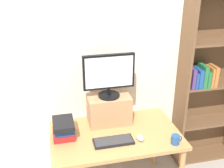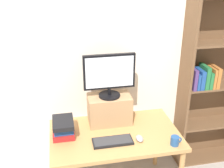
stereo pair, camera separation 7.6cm
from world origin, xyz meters
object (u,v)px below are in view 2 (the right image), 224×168
Objects in this scene: keyboard at (113,141)px; computer_mouse at (140,138)px; desk at (115,140)px; riser_box at (109,109)px; coffee_mug at (175,141)px; bookshelf_unit at (213,84)px; computer_monitor at (109,75)px; book_stack at (63,128)px.

keyboard is 3.50× the size of computer_mouse.
desk is at bearing 70.26° from keyboard.
riser_box is 0.71m from coffee_mug.
desk is 0.27m from computer_mouse.
desk is 1.28m from bookshelf_unit.
coffee_mug reaches higher than keyboard.
desk is 2.90× the size of riser_box.
coffee_mug is at bearing -15.02° from keyboard.
computer_monitor is 0.62m from keyboard.
desk is at bearing -7.08° from book_stack.
coffee_mug is (0.54, -0.14, 0.03)m from keyboard.
riser_box reaches higher than coffee_mug.
coffee_mug is (0.29, -0.13, 0.03)m from computer_mouse.
riser_box is (-1.19, -0.14, -0.12)m from bookshelf_unit.
book_stack is (-0.68, 0.21, 0.07)m from computer_mouse.
riser_box is (-0.01, 0.22, 0.22)m from desk.
computer_monitor reaches higher than keyboard.
computer_mouse is (-0.98, -0.51, -0.24)m from bookshelf_unit.
computer_monitor is (-1.19, -0.14, 0.26)m from bookshelf_unit.
desk is 11.66× the size of coffee_mug.
keyboard is 0.56m from coffee_mug.
computer_monitor is 0.66m from computer_mouse.
keyboard is at bearing -158.13° from bookshelf_unit.
riser_box is at bearing 134.84° from coffee_mug.
book_stack is (-0.47, -0.16, -0.06)m from riser_box.
bookshelf_unit is 18.49× the size of computer_mouse.
book_stack is at bearing -161.42° from computer_monitor.
bookshelf_unit is 1.35m from keyboard.
desk is at bearing -87.26° from riser_box.
coffee_mug reaches higher than computer_mouse.
bookshelf_unit is at bearing 6.58° from riser_box.
riser_box is at bearing 90.00° from computer_monitor.
riser_box is 1.16× the size of keyboard.
computer_mouse is 0.40× the size of book_stack.
book_stack is at bearing 155.13° from keyboard.
riser_box is 0.37m from computer_monitor.
keyboard is at bearing 176.99° from computer_mouse.
riser_box is 4.02× the size of coffee_mug.
keyboard is 0.48m from book_stack.
desk is at bearing -163.27° from bookshelf_unit.
computer_monitor is 1.89× the size of book_stack.
coffee_mug is at bearing -19.53° from book_stack.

